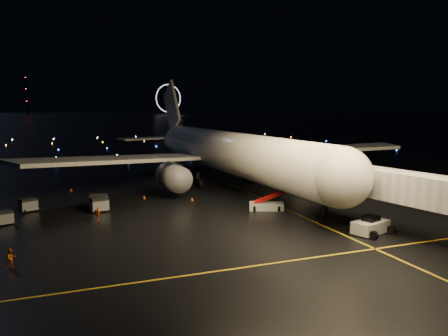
{
  "coord_description": "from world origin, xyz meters",
  "views": [
    {
      "loc": [
        -14.85,
        -41.32,
        13.0
      ],
      "look_at": [
        5.43,
        12.0,
        5.0
      ],
      "focal_mm": 35.0,
      "sensor_mm": 36.0,
      "label": 1
    }
  ],
  "objects_px": {
    "airliner": "(220,129)",
    "belt_loader": "(266,198)",
    "baggage_cart_1": "(99,201)",
    "baggage_cart_0": "(99,205)",
    "baggage_cart_3": "(3,218)",
    "baggage_cart_2": "(28,205)",
    "pushback_tug": "(371,224)",
    "crew_c": "(98,214)",
    "crew_b": "(11,258)"
  },
  "relations": [
    {
      "from": "crew_b",
      "to": "crew_c",
      "type": "relative_size",
      "value": 1.06
    },
    {
      "from": "belt_loader",
      "to": "baggage_cart_3",
      "type": "height_order",
      "value": "belt_loader"
    },
    {
      "from": "crew_b",
      "to": "crew_c",
      "type": "bearing_deg",
      "value": 27.43
    },
    {
      "from": "airliner",
      "to": "baggage_cart_1",
      "type": "distance_m",
      "value": 25.49
    },
    {
      "from": "baggage_cart_1",
      "to": "pushback_tug",
      "type": "bearing_deg",
      "value": -30.39
    },
    {
      "from": "airliner",
      "to": "crew_c",
      "type": "distance_m",
      "value": 29.43
    },
    {
      "from": "baggage_cart_0",
      "to": "baggage_cart_2",
      "type": "xyz_separation_m",
      "value": [
        -8.31,
        3.21,
        -0.04
      ]
    },
    {
      "from": "crew_b",
      "to": "baggage_cart_0",
      "type": "xyz_separation_m",
      "value": [
        8.44,
        17.43,
        0.05
      ]
    },
    {
      "from": "belt_loader",
      "to": "baggage_cart_1",
      "type": "xyz_separation_m",
      "value": [
        -19.86,
        8.49,
        -0.62
      ]
    },
    {
      "from": "belt_loader",
      "to": "baggage_cart_2",
      "type": "distance_m",
      "value": 29.92
    },
    {
      "from": "baggage_cart_3",
      "to": "baggage_cart_0",
      "type": "bearing_deg",
      "value": -9.17
    },
    {
      "from": "pushback_tug",
      "to": "baggage_cart_2",
      "type": "bearing_deg",
      "value": 128.87
    },
    {
      "from": "baggage_cart_1",
      "to": "baggage_cart_2",
      "type": "distance_m",
      "value": 8.51
    },
    {
      "from": "belt_loader",
      "to": "baggage_cart_0",
      "type": "xyz_separation_m",
      "value": [
        -19.95,
        6.58,
        -0.65
      ]
    },
    {
      "from": "airliner",
      "to": "baggage_cart_3",
      "type": "distance_m",
      "value": 36.57
    },
    {
      "from": "baggage_cart_0",
      "to": "baggage_cart_3",
      "type": "xyz_separation_m",
      "value": [
        -10.53,
        -2.61,
        -0.09
      ]
    },
    {
      "from": "belt_loader",
      "to": "crew_b",
      "type": "bearing_deg",
      "value": -136.16
    },
    {
      "from": "airliner",
      "to": "belt_loader",
      "type": "relative_size",
      "value": 10.5
    },
    {
      "from": "belt_loader",
      "to": "airliner",
      "type": "bearing_deg",
      "value": 109.67
    },
    {
      "from": "baggage_cart_0",
      "to": "baggage_cart_3",
      "type": "distance_m",
      "value": 10.85
    },
    {
      "from": "pushback_tug",
      "to": "baggage_cart_1",
      "type": "bearing_deg",
      "value": 122.56
    },
    {
      "from": "belt_loader",
      "to": "baggage_cart_2",
      "type": "relative_size",
      "value": 3.19
    },
    {
      "from": "airliner",
      "to": "baggage_cart_0",
      "type": "relative_size",
      "value": 32.02
    },
    {
      "from": "airliner",
      "to": "baggage_cart_1",
      "type": "height_order",
      "value": "airliner"
    },
    {
      "from": "pushback_tug",
      "to": "belt_loader",
      "type": "relative_size",
      "value": 0.64
    },
    {
      "from": "airliner",
      "to": "crew_b",
      "type": "bearing_deg",
      "value": -136.94
    },
    {
      "from": "airliner",
      "to": "belt_loader",
      "type": "bearing_deg",
      "value": -96.61
    },
    {
      "from": "pushback_tug",
      "to": "belt_loader",
      "type": "xyz_separation_m",
      "value": [
        -5.44,
        13.21,
        0.57
      ]
    },
    {
      "from": "belt_loader",
      "to": "baggage_cart_1",
      "type": "relative_size",
      "value": 2.95
    },
    {
      "from": "baggage_cart_0",
      "to": "crew_c",
      "type": "bearing_deg",
      "value": -109.96
    },
    {
      "from": "baggage_cart_1",
      "to": "baggage_cart_2",
      "type": "bearing_deg",
      "value": -178.55
    },
    {
      "from": "baggage_cart_0",
      "to": "baggage_cart_2",
      "type": "relative_size",
      "value": 1.05
    },
    {
      "from": "crew_c",
      "to": "baggage_cart_3",
      "type": "distance_m",
      "value": 10.14
    },
    {
      "from": "baggage_cart_0",
      "to": "baggage_cart_3",
      "type": "bearing_deg",
      "value": -178.97
    },
    {
      "from": "baggage_cart_1",
      "to": "baggage_cart_2",
      "type": "xyz_separation_m",
      "value": [
        -8.41,
        1.3,
        -0.07
      ]
    },
    {
      "from": "crew_c",
      "to": "baggage_cart_2",
      "type": "xyz_separation_m",
      "value": [
        -7.77,
        7.6,
        0.06
      ]
    },
    {
      "from": "belt_loader",
      "to": "baggage_cart_1",
      "type": "bearing_deg",
      "value": 179.78
    },
    {
      "from": "belt_loader",
      "to": "baggage_cart_3",
      "type": "xyz_separation_m",
      "value": [
        -30.48,
        3.97,
        -0.74
      ]
    },
    {
      "from": "baggage_cart_2",
      "to": "baggage_cart_1",
      "type": "bearing_deg",
      "value": -33.18
    },
    {
      "from": "baggage_cart_1",
      "to": "airliner",
      "type": "bearing_deg",
      "value": 39.33
    },
    {
      "from": "baggage_cart_3",
      "to": "crew_c",
      "type": "bearing_deg",
      "value": -33.2
    },
    {
      "from": "belt_loader",
      "to": "baggage_cart_2",
      "type": "xyz_separation_m",
      "value": [
        -28.26,
        9.79,
        -0.69
      ]
    },
    {
      "from": "airliner",
      "to": "baggage_cart_0",
      "type": "bearing_deg",
      "value": -150.54
    },
    {
      "from": "baggage_cart_0",
      "to": "baggage_cart_1",
      "type": "height_order",
      "value": "baggage_cart_1"
    },
    {
      "from": "airliner",
      "to": "pushback_tug",
      "type": "bearing_deg",
      "value": -86.03
    },
    {
      "from": "crew_c",
      "to": "baggage_cart_2",
      "type": "height_order",
      "value": "baggage_cart_2"
    },
    {
      "from": "airliner",
      "to": "baggage_cart_0",
      "type": "xyz_separation_m",
      "value": [
        -21.1,
        -13.6,
        -8.52
      ]
    },
    {
      "from": "airliner",
      "to": "belt_loader",
      "type": "distance_m",
      "value": 21.69
    },
    {
      "from": "airliner",
      "to": "crew_c",
      "type": "bearing_deg",
      "value": -143.62
    },
    {
      "from": "crew_c",
      "to": "baggage_cart_3",
      "type": "relative_size",
      "value": 0.84
    }
  ]
}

